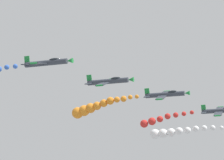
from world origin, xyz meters
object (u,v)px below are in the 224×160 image
at_px(airplane_left_inner, 221,111).
at_px(airplane_right_inner, 166,94).
at_px(airplane_left_outer, 109,81).
at_px(airplane_right_outer, 47,63).

distance_m(airplane_left_inner, airplane_right_inner, 17.43).
height_order(airplane_right_inner, airplane_left_outer, airplane_left_outer).
xyz_separation_m(airplane_left_inner, airplane_right_inner, (13.37, -10.99, 2.00)).
xyz_separation_m(airplane_left_inner, airplane_right_outer, (37.02, -29.70, 4.70)).
xyz_separation_m(airplane_left_outer, airplane_right_outer, (11.60, -8.99, 1.71)).
height_order(airplane_left_inner, airplane_left_outer, airplane_left_outer).
distance_m(airplane_left_outer, airplane_right_outer, 14.77).
bearing_deg(airplane_left_inner, airplane_left_outer, -39.17).
distance_m(airplane_right_inner, airplane_left_outer, 15.52).
distance_m(airplane_left_inner, airplane_left_outer, 32.93).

